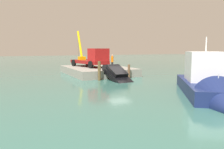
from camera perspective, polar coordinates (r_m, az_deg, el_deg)
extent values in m
plane|color=#386B60|center=(25.47, 1.89, -1.49)|extent=(200.00, 200.00, 0.00)
cube|color=gray|center=(31.60, -3.94, 1.04)|extent=(11.25, 8.13, 1.03)
cube|color=maroon|center=(32.17, -6.09, 3.34)|extent=(7.35, 3.81, 0.45)
cube|color=#AF1919|center=(30.01, -3.59, 5.21)|extent=(2.39, 2.70, 1.73)
cylinder|color=black|center=(30.83, -1.74, 2.81)|extent=(1.04, 0.49, 1.00)
cylinder|color=black|center=(29.46, -5.63, 2.60)|extent=(1.04, 0.49, 1.00)
cylinder|color=black|center=(34.91, -6.46, 3.23)|extent=(1.04, 0.49, 1.00)
cylinder|color=black|center=(33.71, -10.05, 3.04)|extent=(1.04, 0.49, 1.00)
cylinder|color=#E5B20C|center=(36.72, -8.49, 8.04)|extent=(5.77, 1.55, 4.58)
cube|color=#E5B20C|center=(33.96, -7.95, 4.29)|extent=(1.00, 1.00, 0.50)
cylinder|color=#4C4C19|center=(39.50, -8.88, 7.02)|extent=(0.04, 0.04, 5.56)
cylinder|color=black|center=(30.18, 0.07, 2.54)|extent=(0.28, 0.28, 0.80)
cylinder|color=orange|center=(30.13, 0.07, 4.06)|extent=(0.34, 0.34, 0.80)
sphere|color=tan|center=(30.11, 0.07, 5.04)|extent=(0.23, 0.23, 0.23)
cube|color=black|center=(25.21, 1.34, -0.25)|extent=(4.36, 2.08, 2.30)
cube|color=black|center=(25.15, 1.35, 1.02)|extent=(2.50, 1.77, 1.35)
cylinder|color=black|center=(24.74, 4.73, -2.48)|extent=(0.85, 0.26, 0.84)
cylinder|color=black|center=(23.77, 0.92, -2.84)|extent=(0.85, 0.26, 0.84)
cylinder|color=black|center=(26.97, 1.45, 0.90)|extent=(0.85, 0.26, 0.84)
cylinder|color=black|center=(26.08, -2.14, 0.69)|extent=(0.85, 0.26, 0.84)
cube|color=navy|center=(19.35, 23.33, -4.25)|extent=(9.58, 8.31, 1.75)
cone|color=navy|center=(14.93, 27.38, -7.60)|extent=(4.67, 4.71, 3.44)
cube|color=white|center=(19.53, 23.30, 2.01)|extent=(4.30, 4.18, 2.41)
cylinder|color=white|center=(19.49, 23.55, 7.31)|extent=(0.10, 0.10, 1.20)
cylinder|color=silver|center=(16.00, 26.18, -1.60)|extent=(0.06, 0.06, 1.00)
cylinder|color=silver|center=(22.78, 21.38, 0.91)|extent=(0.06, 0.06, 1.00)
cylinder|color=brown|center=(25.12, -3.37, 0.96)|extent=(0.34, 0.34, 2.24)
cylinder|color=brown|center=(26.98, 4.47, 0.81)|extent=(0.30, 0.30, 1.73)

